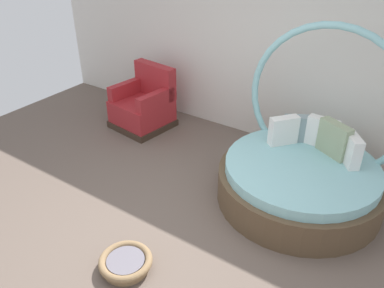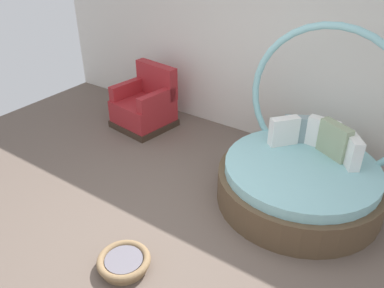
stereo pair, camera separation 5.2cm
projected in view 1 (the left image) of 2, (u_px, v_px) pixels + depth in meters
name	position (u px, v px, depth m)	size (l,w,h in m)	color
ground_plane	(167.00, 236.00, 4.12)	(8.00, 8.00, 0.02)	#66564C
back_wall	(280.00, 39.00, 5.19)	(8.00, 0.12, 2.96)	silver
round_daybed	(303.00, 170.00, 4.51)	(1.87, 1.87, 1.96)	brown
red_armchair	(144.00, 106.00, 6.10)	(0.89, 0.89, 0.94)	#38281E
pet_basket	(126.00, 263.00, 3.70)	(0.51, 0.51, 0.13)	#8E704C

